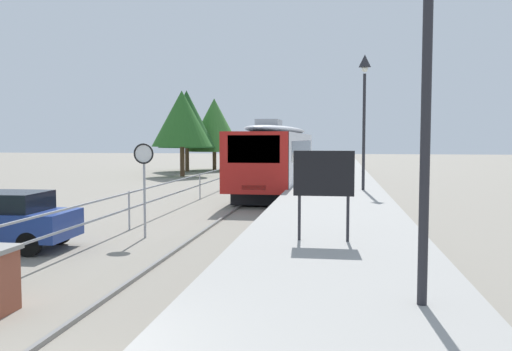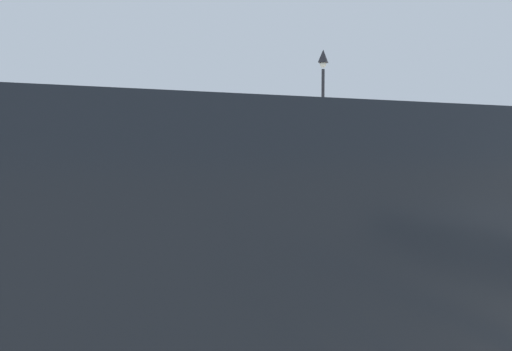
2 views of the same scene
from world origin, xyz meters
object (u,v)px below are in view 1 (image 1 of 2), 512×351
(commuter_train, at_px, (279,153))
(parked_hatchback_blue, at_px, (0,220))
(platform_lamp_mid_platform, at_px, (364,96))
(speed_limit_sign, at_px, (144,166))
(platform_notice_board, at_px, (324,177))

(commuter_train, height_order, parked_hatchback_blue, commuter_train)
(platform_lamp_mid_platform, distance_m, parked_hatchback_blue, 13.75)
(parked_hatchback_blue, bearing_deg, speed_limit_sign, 32.82)
(platform_notice_board, xyz_separation_m, speed_limit_sign, (-5.36, 4.37, -0.06))
(commuter_train, height_order, platform_lamp_mid_platform, platform_lamp_mid_platform)
(platform_lamp_mid_platform, height_order, platform_notice_board, platform_lamp_mid_platform)
(platform_lamp_mid_platform, xyz_separation_m, speed_limit_sign, (-6.66, -6.64, -2.50))
(platform_lamp_mid_platform, bearing_deg, speed_limit_sign, -135.10)
(platform_lamp_mid_platform, relative_size, speed_limit_sign, 1.91)
(speed_limit_sign, height_order, parked_hatchback_blue, speed_limit_sign)
(platform_notice_board, height_order, parked_hatchback_blue, platform_notice_board)
(commuter_train, bearing_deg, parked_hatchback_blue, -107.10)
(platform_lamp_mid_platform, height_order, speed_limit_sign, platform_lamp_mid_platform)
(platform_lamp_mid_platform, bearing_deg, commuter_train, 115.17)
(platform_notice_board, height_order, speed_limit_sign, speed_limit_sign)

